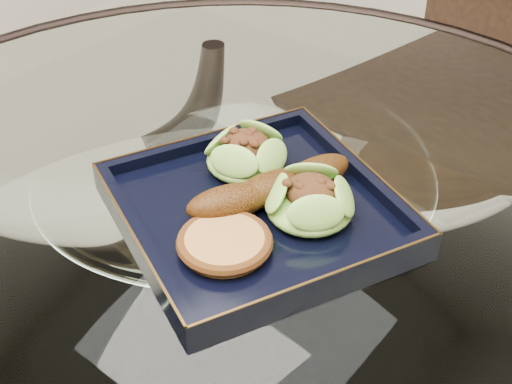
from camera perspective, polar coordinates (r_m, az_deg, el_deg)
The scene contains 7 objects.
dining_table at distance 0.90m, azimuth -1.47°, elevation -8.75°, with size 1.13×1.13×0.77m.
dining_chair at distance 1.29m, azimuth 15.39°, elevation 1.57°, with size 0.49×0.49×0.93m.
navy_plate at distance 0.75m, azimuth 0.00°, elevation -1.81°, with size 0.27×0.27×0.02m, color black.
lettuce_wrap_left at distance 0.80m, azimuth -0.83°, elevation 2.91°, with size 0.09×0.09×0.03m, color #59992C.
lettuce_wrap_right at distance 0.73m, azimuth 4.33°, elevation -0.89°, with size 0.09×0.09×0.03m, color #64AB31.
roasted_plantain at distance 0.75m, azimuth 1.37°, elevation 0.34°, with size 0.18×0.04×0.03m, color #562B09.
crumb_patty at distance 0.69m, azimuth -2.52°, elevation -4.15°, with size 0.08×0.08×0.02m, color #CD7F44.
Camera 1 is at (0.41, -0.47, 1.25)m, focal length 50.00 mm.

